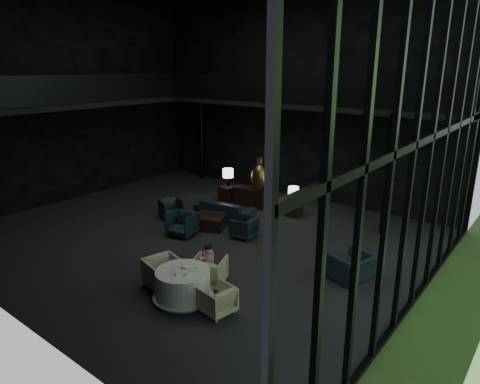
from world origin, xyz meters
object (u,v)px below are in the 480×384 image
Objects in this scene: table_lamp_right at (293,192)px; sofa at (224,206)px; dining_chair_east at (217,299)px; dining_chair_west at (163,270)px; lounge_armchair_south at (182,222)px; side_table_left at (227,194)px; dining_table at (183,287)px; dining_chair_north at (209,269)px; window_armchair at (353,261)px; console at (259,199)px; coffee_table at (210,221)px; table_lamp_left at (228,174)px; side_table_right at (294,209)px; lounge_armchair_west at (171,208)px; child at (208,256)px; bronze_urn at (260,176)px; lounge_armchair_east at (244,226)px.

table_lamp_right reaches higher than sofa.
dining_chair_west reaches higher than dining_chair_east.
dining_chair_east is at bearing -46.16° from lounge_armchair_south.
dining_chair_east is (5.19, -6.59, 0.03)m from side_table_left.
dining_table is 0.93m from dining_chair_north.
window_armchair is at bearing -32.41° from dining_chair_west.
console is at bearing 29.33° from dining_chair_west.
window_armchair reaches higher than coffee_table.
dining_chair_west is at bearing -63.00° from side_table_left.
lounge_armchair_south reaches higher than dining_chair_east.
coffee_table is at bearing -61.92° from table_lamp_left.
table_lamp_left is 2.19m from sofa.
console is 1.78m from table_lamp_left.
table_lamp_right is at bearing -90.00° from side_table_right.
lounge_armchair_west is 5.21m from child.
dining_table is (0.95, -6.73, 0.07)m from side_table_right.
dining_chair_west is at bearing -75.34° from bronze_urn.
bronze_urn is at bearing -66.61° from child.
coffee_table is (1.79, 0.14, -0.16)m from lounge_armchair_west.
lounge_armchair_west is at bearing -93.93° from lounge_armchair_east.
console is 3.82× the size of child.
bronze_urn reaches higher than lounge_armchair_west.
lounge_armchair_south is at bearing -116.65° from side_table_right.
side_table_left is 7.84m from dining_table.
table_lamp_left reaches higher than dining_chair_north.
coffee_table is at bearing -78.88° from window_armchair.
lounge_armchair_south is 3.44m from dining_chair_west.
dining_chair_east is (1.03, -0.87, -0.10)m from dining_chair_north.
side_table_right is at bearing 0.16° from table_lamp_left.
dining_chair_north is at bearing -66.22° from console.
console is 1.60m from side_table_left.
child is at bearing 14.23° from lounge_armchair_east.
dining_chair_west is at bearing -31.00° from window_armchair.
bronze_urn is 1.90m from side_table_right.
dining_chair_west is (3.33, -6.54, 0.16)m from side_table_left.
table_lamp_left reaches higher than coffee_table.
lounge_armchair_south is 3.48m from dining_chair_north.
lounge_armchair_south is at bearing 82.79° from sofa.
dining_chair_north is at bearing -120.64° from dining_chair_east.
table_lamp_right is 5.78m from dining_chair_north.
coffee_table is (0.28, -1.11, -0.23)m from sofa.
dining_chair_north is 1.44× the size of child.
side_table_right is 0.68× the size of lounge_armchair_west.
dining_table is at bearing -69.24° from console.
lounge_armchair_west is 7.24m from window_armchair.
dining_chair_north is at bearing 89.74° from dining_table.
window_armchair reaches higher than console.
lounge_armchair_south is 0.99× the size of dining_chair_west.
console is 0.99× the size of sofa.
dining_chair_east is at bearing -73.43° from side_table_right.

